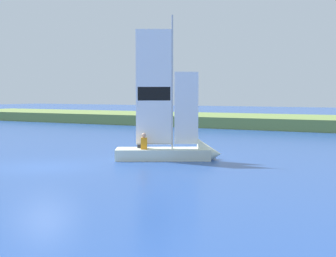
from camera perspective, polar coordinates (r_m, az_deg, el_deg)
ground_plane at (r=22.29m, az=-13.05°, el=-4.02°), size 200.00×200.00×0.00m
shore_bank at (r=48.41m, az=12.48°, el=0.71°), size 80.00×10.35×0.96m
sailboat at (r=24.12m, az=1.18°, el=-2.23°), size 4.81×3.76×6.91m
channel_buoy at (r=30.45m, az=-2.74°, el=-1.50°), size 0.39×0.39×0.39m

